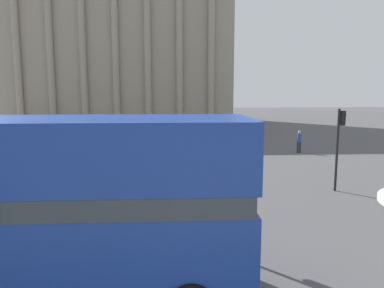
% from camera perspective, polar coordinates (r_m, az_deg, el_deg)
% --- Properties ---
extents(double_decker_bus, '(10.21, 2.72, 4.28)m').
position_cam_1_polar(double_decker_bus, '(9.23, -24.51, -8.26)').
color(double_decker_bus, black).
rests_on(double_decker_bus, ground_plane).
extents(plaza_building_left, '(32.32, 14.54, 23.69)m').
position_cam_1_polar(plaza_building_left, '(58.82, -10.66, 14.93)').
color(plaza_building_left, '#A39984').
rests_on(plaza_building_left, ground_plane).
extents(traffic_light_near, '(0.42, 0.24, 3.33)m').
position_cam_1_polar(traffic_light_near, '(11.71, 1.59, -5.05)').
color(traffic_light_near, black).
rests_on(traffic_light_near, ground_plane).
extents(traffic_light_mid, '(0.42, 0.24, 4.00)m').
position_cam_1_polar(traffic_light_mid, '(19.22, 21.53, 0.87)').
color(traffic_light_mid, black).
rests_on(traffic_light_mid, ground_plane).
extents(pedestrian_blue, '(0.32, 0.32, 1.72)m').
position_cam_1_polar(pedestrian_blue, '(30.35, 16.01, 0.59)').
color(pedestrian_blue, '#282B33').
rests_on(pedestrian_blue, ground_plane).
extents(pedestrian_yellow, '(0.32, 0.32, 1.83)m').
position_cam_1_polar(pedestrian_yellow, '(29.83, 4.83, 0.88)').
color(pedestrian_yellow, '#282B33').
rests_on(pedestrian_yellow, ground_plane).
extents(pedestrian_white, '(0.32, 0.32, 1.65)m').
position_cam_1_polar(pedestrian_white, '(32.93, -2.02, 1.40)').
color(pedestrian_white, '#282B33').
rests_on(pedestrian_white, ground_plane).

